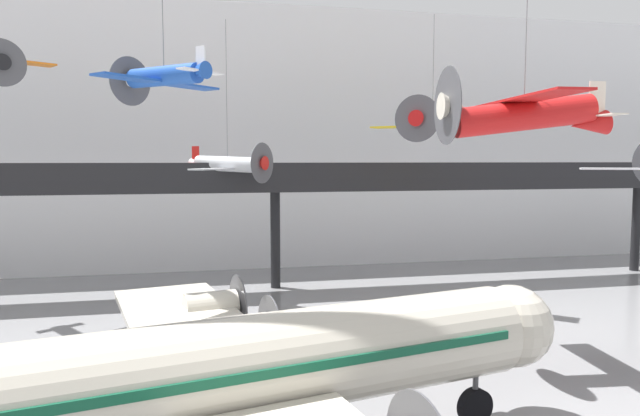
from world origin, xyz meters
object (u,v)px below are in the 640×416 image
object	(u,v)px
suspended_plane_yellow_lowwing	(432,122)
suspended_plane_silver_racer	(228,164)
suspended_plane_blue_trainer	(164,77)
suspended_plane_red_highwing	(524,114)
airliner_silver_main	(214,375)

from	to	relation	value
suspended_plane_yellow_lowwing	suspended_plane_silver_racer	bearing A→B (deg)	-64.01
suspended_plane_silver_racer	suspended_plane_blue_trainer	size ratio (longest dim) A/B	1.58
suspended_plane_red_highwing	suspended_plane_silver_racer	xyz separation A→B (m)	(-12.30, 14.54, -2.32)
suspended_plane_yellow_lowwing	suspended_plane_red_highwing	bearing A→B (deg)	38.91
suspended_plane_silver_racer	suspended_plane_blue_trainer	bearing A→B (deg)	-67.49
airliner_silver_main	suspended_plane_silver_racer	xyz separation A→B (m)	(1.59, 21.89, 5.66)
suspended_plane_yellow_lowwing	suspended_plane_silver_racer	xyz separation A→B (m)	(-12.72, 3.43, -2.72)
airliner_silver_main	suspended_plane_red_highwing	world-z (taller)	suspended_plane_red_highwing
suspended_plane_yellow_lowwing	suspended_plane_blue_trainer	distance (m)	17.81
airliner_silver_main	suspended_plane_yellow_lowwing	world-z (taller)	suspended_plane_yellow_lowwing
suspended_plane_blue_trainer	suspended_plane_red_highwing	bearing A→B (deg)	-145.86
airliner_silver_main	suspended_plane_red_highwing	xyz separation A→B (m)	(13.89, 7.35, 7.99)
airliner_silver_main	suspended_plane_silver_racer	world-z (taller)	suspended_plane_silver_racer
suspended_plane_yellow_lowwing	airliner_silver_main	bearing A→B (deg)	3.28
airliner_silver_main	suspended_plane_yellow_lowwing	distance (m)	24.82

